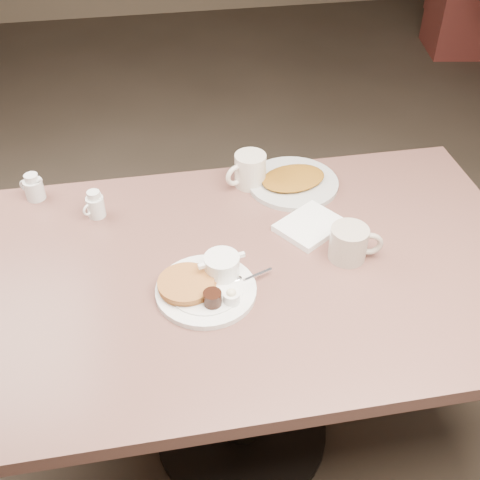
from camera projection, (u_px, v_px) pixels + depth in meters
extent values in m
cube|color=#4C3F33|center=(241.00, 432.00, 1.98)|extent=(7.00, 8.00, 0.02)
cube|color=#84564C|center=(241.00, 272.00, 1.50)|extent=(1.50, 0.90, 0.04)
cylinder|color=black|center=(241.00, 360.00, 1.73)|extent=(0.14, 0.14, 0.69)
cylinder|color=black|center=(241.00, 428.00, 1.96)|extent=(0.56, 0.56, 0.03)
cylinder|color=white|center=(206.00, 290.00, 1.41)|extent=(0.29, 0.29, 0.01)
cylinder|color=white|center=(206.00, 288.00, 1.41)|extent=(0.22, 0.22, 0.00)
cylinder|color=#B16C2F|center=(187.00, 285.00, 1.41)|extent=(0.17, 0.17, 0.01)
cylinder|color=#B16C2F|center=(186.00, 283.00, 1.39)|extent=(0.16, 0.16, 0.01)
cylinder|color=white|center=(222.00, 266.00, 1.43)|extent=(0.10, 0.10, 0.05)
cube|color=white|center=(202.00, 266.00, 1.40)|extent=(0.02, 0.01, 0.01)
cube|color=white|center=(241.00, 255.00, 1.43)|extent=(0.02, 0.01, 0.01)
ellipsoid|color=white|center=(217.00, 262.00, 1.42)|extent=(0.05, 0.05, 0.03)
ellipsoid|color=white|center=(227.00, 262.00, 1.42)|extent=(0.04, 0.04, 0.02)
cylinder|color=black|center=(213.00, 299.00, 1.35)|extent=(0.05, 0.05, 0.04)
cylinder|color=white|center=(231.00, 297.00, 1.36)|extent=(0.05, 0.05, 0.03)
ellipsoid|color=#FFEFC3|center=(231.00, 293.00, 1.35)|extent=(0.03, 0.03, 0.02)
cube|color=white|center=(255.00, 275.00, 1.44)|extent=(0.09, 0.04, 0.00)
ellipsoid|color=white|center=(236.00, 279.00, 1.43)|extent=(0.03, 0.03, 0.01)
cylinder|color=#C0B1A0|center=(348.00, 243.00, 1.49)|extent=(0.11, 0.11, 0.09)
cylinder|color=black|center=(350.00, 231.00, 1.46)|extent=(0.09, 0.09, 0.01)
torus|color=#C0B1A0|center=(370.00, 244.00, 1.48)|extent=(0.07, 0.03, 0.07)
cube|color=white|center=(310.00, 226.00, 1.60)|extent=(0.21, 0.20, 0.02)
cylinder|color=silver|center=(250.00, 170.00, 1.73)|extent=(0.12, 0.12, 0.10)
torus|color=silver|center=(236.00, 175.00, 1.71)|extent=(0.07, 0.04, 0.07)
cylinder|color=white|center=(96.00, 207.00, 1.63)|extent=(0.06, 0.06, 0.06)
cylinder|color=white|center=(93.00, 195.00, 1.60)|extent=(0.05, 0.05, 0.02)
cone|color=white|center=(99.00, 193.00, 1.62)|extent=(0.02, 0.02, 0.02)
torus|color=white|center=(88.00, 210.00, 1.61)|extent=(0.03, 0.03, 0.04)
cylinder|color=white|center=(34.00, 189.00, 1.69)|extent=(0.06, 0.06, 0.06)
cylinder|color=white|center=(31.00, 178.00, 1.66)|extent=(0.04, 0.04, 0.02)
cone|color=white|center=(38.00, 181.00, 1.66)|extent=(0.03, 0.03, 0.02)
torus|color=white|center=(25.00, 186.00, 1.69)|extent=(0.04, 0.03, 0.04)
cylinder|color=#B9B8B4|center=(293.00, 183.00, 1.75)|extent=(0.33, 0.33, 0.01)
ellipsoid|color=#946019|center=(293.00, 178.00, 1.74)|extent=(0.22, 0.18, 0.02)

